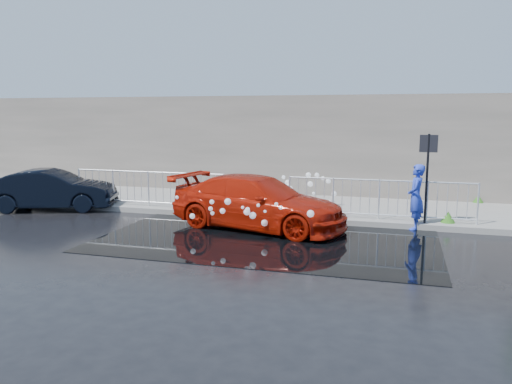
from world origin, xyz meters
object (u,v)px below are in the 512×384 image
Objects in this scene: dark_car at (52,190)px; person at (416,197)px; sign_post at (428,164)px; red_car at (258,202)px.

dark_car is 2.25× the size of person.
person is (-0.25, -0.10, -0.86)m from sign_post.
dark_car is (-6.93, 0.60, -0.06)m from red_car.
sign_post reaches higher than dark_car.
red_car is 1.23× the size of dark_car.
red_car is at bearing -165.49° from sign_post.
sign_post reaches higher than person.
dark_car is at bearing 97.61° from red_car.
dark_car is at bearing -82.95° from person.
sign_post is 4.51m from red_car.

